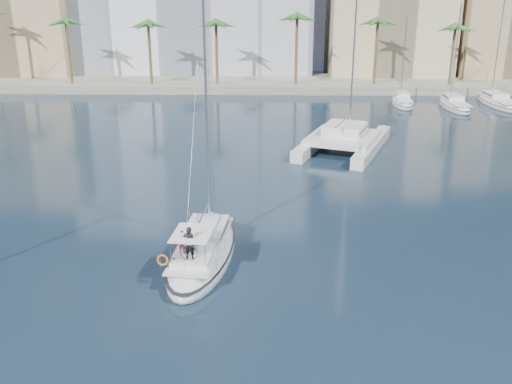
{
  "coord_description": "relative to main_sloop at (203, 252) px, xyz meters",
  "views": [
    {
      "loc": [
        1.59,
        -30.67,
        15.28
      ],
      "look_at": [
        0.95,
        1.5,
        3.63
      ],
      "focal_mm": 40.0,
      "sensor_mm": 36.0,
      "label": 1
    }
  ],
  "objects": [
    {
      "name": "building_tan_right",
      "position": [
        44.16,
        68.41,
        8.49
      ],
      "size": [
        18.0,
        12.0,
        18.0
      ],
      "primitive_type": "cube",
      "color": "tan",
      "rests_on": "ground"
    },
    {
      "name": "moored_yacht_c",
      "position": [
        35.16,
        47.41,
        -0.51
      ],
      "size": [
        3.98,
        12.33,
        15.54
      ],
      "primitive_type": null,
      "rotation": [
        0.0,
        0.0,
        0.03
      ],
      "color": "silver",
      "rests_on": "ground"
    },
    {
      "name": "palm_centre",
      "position": [
        2.16,
        57.41,
        9.77
      ],
      "size": [
        3.6,
        3.6,
        12.3
      ],
      "color": "brown",
      "rests_on": "ground"
    },
    {
      "name": "palm_right",
      "position": [
        36.16,
        57.41,
        9.77
      ],
      "size": [
        3.6,
        3.6,
        12.3
      ],
      "color": "brown",
      "rests_on": "ground"
    },
    {
      "name": "quay",
      "position": [
        2.16,
        61.41,
        0.09
      ],
      "size": [
        120.0,
        14.0,
        1.2
      ],
      "primitive_type": "cube",
      "color": "gray",
      "rests_on": "ground"
    },
    {
      "name": "moored_yacht_b",
      "position": [
        28.66,
        45.41,
        -0.51
      ],
      "size": [
        3.32,
        10.83,
        13.72
      ],
      "primitive_type": null,
      "rotation": [
        0.0,
        0.0,
        -0.02
      ],
      "color": "silver",
      "rests_on": "ground"
    },
    {
      "name": "building_tan_left",
      "position": [
        -39.84,
        69.41,
        10.49
      ],
      "size": [
        22.0,
        14.0,
        22.0
      ],
      "primitive_type": "cube",
      "color": "tan",
      "rests_on": "ground"
    },
    {
      "name": "main_sloop",
      "position": [
        0.0,
        0.0,
        0.0
      ],
      "size": [
        4.53,
        11.15,
        16.13
      ],
      "rotation": [
        0.0,
        0.0,
        -0.1
      ],
      "color": "silver",
      "rests_on": "ground"
    },
    {
      "name": "catamaran",
      "position": [
        11.36,
        24.72,
        0.67
      ],
      "size": [
        11.17,
        15.09,
        19.59
      ],
      "rotation": [
        0.0,
        0.0,
        -0.36
      ],
      "color": "silver",
      "rests_on": "ground"
    },
    {
      "name": "moored_yacht_a",
      "position": [
        22.16,
        47.41,
        -0.51
      ],
      "size": [
        3.37,
        9.52,
        11.9
      ],
      "primitive_type": null,
      "rotation": [
        0.0,
        0.0,
        -0.07
      ],
      "color": "silver",
      "rests_on": "ground"
    },
    {
      "name": "palm_left",
      "position": [
        -31.84,
        57.41,
        9.77
      ],
      "size": [
        3.6,
        3.6,
        12.3
      ],
      "color": "brown",
      "rests_on": "ground"
    },
    {
      "name": "seagull",
      "position": [
        -0.04,
        6.35,
        -0.12
      ],
      "size": [
        0.94,
        0.4,
        0.17
      ],
      "color": "silver",
      "rests_on": "ground"
    },
    {
      "name": "building_beige",
      "position": [
        24.16,
        70.41,
        9.49
      ],
      "size": [
        20.0,
        14.0,
        20.0
      ],
      "primitive_type": "cube",
      "color": "#C6B58E",
      "rests_on": "ground"
    },
    {
      "name": "ground",
      "position": [
        2.16,
        0.41,
        -0.51
      ],
      "size": [
        160.0,
        160.0,
        0.0
      ],
      "primitive_type": "plane",
      "color": "black",
      "rests_on": "ground"
    }
  ]
}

